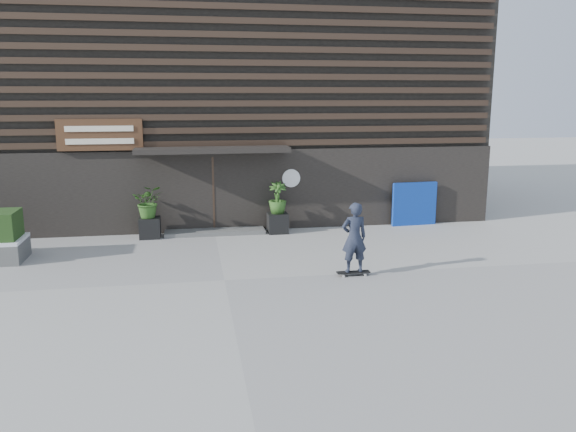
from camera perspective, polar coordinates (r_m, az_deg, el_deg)
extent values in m
plane|color=#A2A09A|center=(13.26, -6.29, -6.32)|extent=(80.00, 80.00, 0.00)
cube|color=#50514E|center=(17.67, -7.23, -1.54)|extent=(3.00, 0.80, 0.12)
cube|color=black|center=(17.45, -13.46, -1.13)|extent=(0.60, 0.60, 0.60)
imported|color=#2D591E|center=(17.30, -13.58, 1.39)|extent=(0.86, 0.75, 0.96)
cube|color=black|center=(17.60, -1.03, -0.69)|extent=(0.60, 0.60, 0.60)
imported|color=#2D591E|center=(17.45, -1.04, 1.81)|extent=(0.54, 0.54, 0.96)
cube|color=#0B2F97|center=(18.99, 12.35, 1.17)|extent=(1.49, 0.22, 1.39)
cube|color=black|center=(22.60, -8.14, 11.41)|extent=(18.00, 10.00, 8.00)
cube|color=black|center=(17.77, -7.38, 2.45)|extent=(18.00, 0.12, 2.50)
cube|color=#38281E|center=(17.54, -7.49, 7.10)|extent=(17.60, 0.08, 0.18)
cube|color=#38281E|center=(17.51, -7.53, 8.38)|extent=(17.60, 0.08, 0.18)
cube|color=#38281E|center=(17.49, -7.56, 9.66)|extent=(17.60, 0.08, 0.18)
cube|color=#38281E|center=(17.48, -7.60, 10.94)|extent=(17.60, 0.08, 0.18)
cube|color=#38281E|center=(17.48, -7.63, 12.23)|extent=(17.60, 0.08, 0.18)
cube|color=#38281E|center=(17.49, -7.67, 13.51)|extent=(17.60, 0.08, 0.18)
cube|color=#38281E|center=(17.51, -7.71, 14.80)|extent=(17.60, 0.08, 0.18)
cube|color=#38281E|center=(17.53, -7.74, 16.08)|extent=(17.60, 0.08, 0.18)
cube|color=#38281E|center=(17.56, -7.78, 17.35)|extent=(17.60, 0.08, 0.18)
cube|color=#38281E|center=(17.61, -7.82, 18.62)|extent=(17.60, 0.08, 0.18)
cube|color=#38281E|center=(17.66, -7.85, 19.89)|extent=(17.60, 0.08, 0.18)
cube|color=black|center=(17.17, -7.43, 6.50)|extent=(4.50, 1.00, 0.15)
cube|color=black|center=(17.95, -7.39, 2.22)|extent=(2.40, 0.30, 2.30)
cube|color=#38281E|center=(17.77, -7.37, 2.12)|extent=(0.06, 0.10, 2.30)
cube|color=#472B19|center=(17.60, -18.07, 7.62)|extent=(2.40, 0.10, 0.90)
cube|color=beige|center=(17.52, -18.14, 8.19)|extent=(1.90, 0.02, 0.16)
cube|color=beige|center=(17.54, -18.06, 7.02)|extent=(1.90, 0.02, 0.16)
cylinder|color=white|center=(17.90, 0.32, 3.75)|extent=(0.56, 0.03, 0.56)
cube|color=black|center=(13.57, 6.46, -5.52)|extent=(0.78, 0.20, 0.02)
cylinder|color=beige|center=(13.43, 5.50, -5.95)|extent=(0.06, 0.03, 0.06)
cylinder|color=#A1A19D|center=(13.61, 5.28, -5.69)|extent=(0.06, 0.03, 0.06)
cylinder|color=#B1B1AC|center=(13.57, 7.63, -5.81)|extent=(0.06, 0.03, 0.06)
cylinder|color=#B3B3AE|center=(13.75, 7.39, -5.56)|extent=(0.06, 0.03, 0.06)
imported|color=#1B2031|center=(13.35, 6.54, -2.12)|extent=(0.62, 0.42, 1.64)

